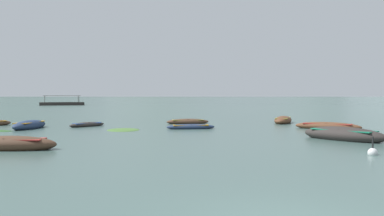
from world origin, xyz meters
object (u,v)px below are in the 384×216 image
rowboat_10 (188,122)px  ferry_0 (62,103)px  rowboat_3 (328,126)px  mooring_buoy (373,152)px  rowboat_4 (283,120)px  rowboat_2 (343,135)px  rowboat_0 (8,144)px  rowboat_6 (30,125)px  rowboat_5 (191,127)px  rowboat_8 (87,125)px

rowboat_10 → ferry_0: ferry_0 is taller
rowboat_3 → ferry_0: (-33.76, 71.99, 0.26)m
rowboat_10 → mooring_buoy: size_ratio=4.35×
rowboat_4 → ferry_0: (-32.72, 65.76, 0.22)m
rowboat_2 → rowboat_4: size_ratio=1.08×
rowboat_0 → rowboat_6: rowboat_0 is taller
rowboat_10 → ferry_0: 70.30m
rowboat_0 → ferry_0: ferry_0 is taller
rowboat_3 → ferry_0: ferry_0 is taller
rowboat_6 → mooring_buoy: (16.99, -14.00, -0.14)m
rowboat_3 → rowboat_10: rowboat_3 is taller
rowboat_4 → rowboat_5: bearing=-148.0°
rowboat_2 → rowboat_3: 6.81m
rowboat_10 → rowboat_4: bearing=0.4°
rowboat_3 → rowboat_10: 10.96m
ferry_0 → rowboat_5: bearing=-71.0°
rowboat_0 → rowboat_10: rowboat_0 is taller
rowboat_0 → rowboat_5: 12.97m
rowboat_2 → rowboat_8: bearing=144.6°
rowboat_3 → rowboat_8: size_ratio=1.56×
rowboat_8 → ferry_0: size_ratio=0.25×
rowboat_8 → ferry_0: bearing=104.0°
ferry_0 → rowboat_10: bearing=-69.4°
rowboat_2 → rowboat_5: rowboat_2 is taller
rowboat_2 → rowboat_3: bearing=71.9°
rowboat_6 → ferry_0: 70.77m
rowboat_4 → mooring_buoy: 17.90m
rowboat_4 → ferry_0: bearing=116.5°
rowboat_2 → mooring_buoy: (-1.33, -5.04, -0.18)m
rowboat_2 → ferry_0: size_ratio=0.42×
rowboat_4 → rowboat_8: size_ratio=1.54×
rowboat_5 → rowboat_10: size_ratio=0.96×
rowboat_0 → rowboat_10: size_ratio=1.19×
rowboat_10 → rowboat_0: bearing=-121.2°
rowboat_3 → rowboat_4: 6.31m
rowboat_3 → ferry_0: 79.51m
mooring_buoy → rowboat_2: bearing=75.2°
rowboat_0 → rowboat_2: size_ratio=0.94×
rowboat_4 → mooring_buoy: bearing=-97.7°
mooring_buoy → ferry_0: bearing=110.0°
rowboat_2 → rowboat_10: rowboat_2 is taller
rowboat_5 → ferry_0: bearing=109.0°
rowboat_0 → rowboat_2: bearing=7.6°
rowboat_2 → rowboat_6: (-18.32, 8.96, -0.04)m
rowboat_4 → rowboat_10: bearing=-179.6°
rowboat_3 → rowboat_4: rowboat_4 is taller
rowboat_6 → mooring_buoy: bearing=-39.5°
ferry_0 → mooring_buoy: ferry_0 is taller
rowboat_4 → rowboat_0: bearing=-138.9°
rowboat_2 → ferry_0: (-31.64, 78.46, 0.18)m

